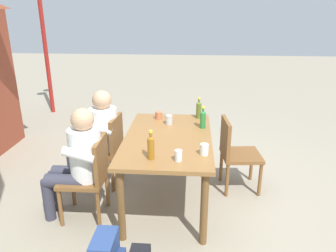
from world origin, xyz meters
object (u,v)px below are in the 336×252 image
object	(u,v)px
person_in_white_shirt	(98,133)
cup_terracotta	(159,115)
cup_glass	(178,156)
cup_steel	(169,120)
chair_near_right	(235,151)
chair_far_right	(107,147)
cup_white	(204,149)
bottle_olive	(199,109)
dining_table	(168,145)
person_in_plaid_shirt	(78,159)
lamp_post	(41,15)
bottle_amber	(151,147)
chair_far_left	(91,174)
bottle_green	(203,119)

from	to	relation	value
person_in_white_shirt	cup_terracotta	size ratio (longest dim) A/B	13.12
cup_glass	cup_steel	xyz separation A→B (m)	(0.97, 0.16, 0.00)
chair_near_right	cup_terracotta	bearing A→B (deg)	75.31
chair_far_right	cup_white	world-z (taller)	cup_white
bottle_olive	cup_terracotta	distance (m)	0.50
chair_far_right	bottle_olive	bearing A→B (deg)	-74.26
dining_table	chair_near_right	bearing A→B (deg)	-65.77
chair_near_right	bottle_olive	distance (m)	0.66
chair_far_right	person_in_plaid_shirt	bearing A→B (deg)	171.03
cup_steel	lamp_post	xyz separation A→B (m)	(2.77, 2.63, 1.09)
bottle_olive	cup_terracotta	xyz separation A→B (m)	(-0.07, 0.49, -0.07)
bottle_olive	cup_terracotta	size ratio (longest dim) A/B	2.89
chair_far_right	bottle_amber	bearing A→B (deg)	-144.10
cup_steel	cup_glass	bearing A→B (deg)	-170.90
dining_table	cup_steel	size ratio (longest dim) A/B	14.56
chair_far_left	bottle_olive	distance (m)	1.53
chair_far_left	cup_steel	world-z (taller)	cup_steel
chair_near_right	cup_glass	xyz separation A→B (m)	(-0.91, 0.62, 0.34)
chair_far_right	bottle_amber	size ratio (longest dim) A/B	3.17
cup_terracotta	lamp_post	world-z (taller)	lamp_post
cup_terracotta	bottle_olive	bearing A→B (deg)	-82.14
bottle_olive	person_in_plaid_shirt	bearing A→B (deg)	129.85
person_in_plaid_shirt	bottle_green	world-z (taller)	person_in_plaid_shirt
lamp_post	chair_far_right	bearing A→B (deg)	-146.11
bottle_amber	lamp_post	world-z (taller)	lamp_post
dining_table	person_in_plaid_shirt	xyz separation A→B (m)	(-0.35, 0.87, -0.02)
cup_glass	lamp_post	world-z (taller)	lamp_post
lamp_post	cup_steel	bearing A→B (deg)	-136.40
bottle_olive	bottle_green	world-z (taller)	bottle_olive
person_in_plaid_shirt	cup_white	world-z (taller)	person_in_plaid_shirt
person_in_plaid_shirt	cup_glass	xyz separation A→B (m)	(-0.22, -1.00, 0.17)
cup_glass	bottle_amber	bearing A→B (deg)	84.77
bottle_olive	cup_white	size ratio (longest dim) A/B	2.45
chair_far_right	cup_steel	size ratio (longest dim) A/B	8.17
cup_glass	bottle_olive	bearing A→B (deg)	-8.96
person_in_white_shirt	lamp_post	distance (m)	3.57
chair_far_right	bottle_amber	world-z (taller)	bottle_amber
cup_white	cup_steel	bearing A→B (deg)	25.21
dining_table	cup_terracotta	size ratio (longest dim) A/B	17.25
cup_terracotta	person_in_white_shirt	bearing A→B (deg)	108.16
lamp_post	bottle_green	bearing A→B (deg)	-133.48
dining_table	chair_far_right	world-z (taller)	chair_far_right
cup_steel	bottle_olive	bearing A→B (deg)	-54.56
chair_near_right	cup_white	size ratio (longest dim) A/B	8.20
chair_far_right	cup_steel	distance (m)	0.82
dining_table	chair_near_right	world-z (taller)	chair_near_right
cup_white	cup_steel	size ratio (longest dim) A/B	1.00
cup_glass	cup_white	bearing A→B (deg)	-57.70
person_in_white_shirt	lamp_post	xyz separation A→B (m)	(2.82, 1.79, 1.27)
cup_terracotta	dining_table	bearing A→B (deg)	-164.73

